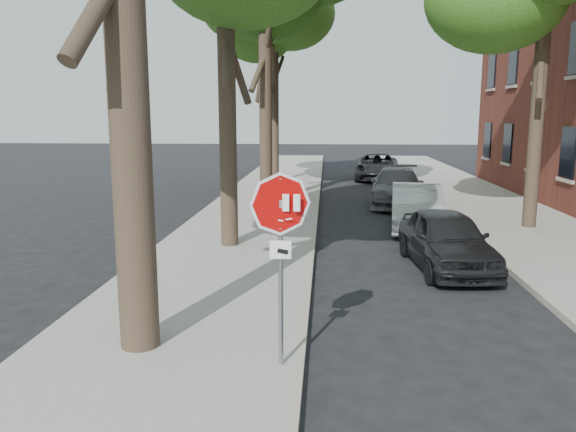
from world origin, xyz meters
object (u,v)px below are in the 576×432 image
Objects in this scene: car_b at (416,208)px; car_c at (397,187)px; stop_sign at (281,232)px; car_a at (446,239)px; tree_far at (274,36)px; car_d at (377,167)px.

car_b is 0.86× the size of car_c.
car_c is at bearing 77.29° from stop_sign.
tree_far is at bearing 103.73° from car_a.
car_a is at bearing -71.19° from tree_far.
stop_sign is 0.52× the size of car_d.
car_c is at bearing -50.69° from tree_far.
car_d reaches higher than car_a.
stop_sign is 0.28× the size of tree_far.
car_c is (0.00, 4.79, 0.02)m from car_b.
car_c is at bearing 96.24° from car_b.
stop_sign reaches higher than car_a.
car_a is 0.95× the size of car_b.
stop_sign is 10.46m from car_b.
car_a is at bearing 59.10° from stop_sign.
tree_far reaches higher than car_a.
tree_far is at bearing -154.57° from car_d.
car_b is (0.00, 4.33, 0.02)m from car_a.
car_c reaches higher than car_a.
car_d is at bearing 81.91° from stop_sign.
car_d is at bearing 84.92° from car_a.
stop_sign is at bearing -93.96° from car_d.
tree_far is at bearing 135.81° from car_c.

